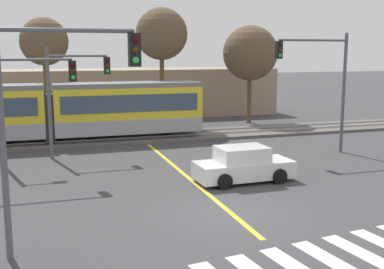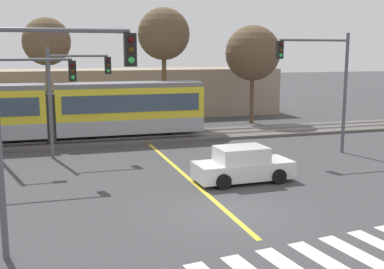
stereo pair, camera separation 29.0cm
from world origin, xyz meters
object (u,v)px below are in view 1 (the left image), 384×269
at_px(light_rail_tram, 49,110).
at_px(traffic_light_far_left, 70,86).
at_px(bare_tree_far_east, 250,53).
at_px(sedan_crossing, 243,165).
at_px(bare_tree_east, 162,35).
at_px(traffic_light_near_left, 49,99).
at_px(traffic_light_mid_left, 13,94).
at_px(bare_tree_west, 44,42).
at_px(traffic_light_mid_right, 322,74).

xyz_separation_m(light_rail_tram, traffic_light_far_left, (1.06, -4.13, 1.72)).
bearing_deg(bare_tree_far_east, traffic_light_far_left, -148.77).
height_order(sedan_crossing, bare_tree_east, bare_tree_east).
xyz_separation_m(light_rail_tram, sedan_crossing, (7.67, -11.30, -1.35)).
xyz_separation_m(traffic_light_far_left, bare_tree_far_east, (13.95, 8.46, 1.60)).
bearing_deg(traffic_light_far_left, traffic_light_near_left, -96.14).
distance_m(traffic_light_near_left, traffic_light_mid_left, 8.55).
bearing_deg(bare_tree_east, bare_tree_west, 175.81).
bearing_deg(light_rail_tram, bare_tree_east, 24.86).
distance_m(traffic_light_far_left, traffic_light_mid_left, 4.82).
xyz_separation_m(traffic_light_mid_right, bare_tree_east, (-5.99, 11.01, 2.36)).
height_order(sedan_crossing, bare_tree_west, bare_tree_west).
bearing_deg(traffic_light_mid_right, traffic_light_far_left, 165.91).
distance_m(traffic_light_mid_right, bare_tree_east, 12.76).
bearing_deg(bare_tree_far_east, traffic_light_mid_right, -95.47).
height_order(sedan_crossing, bare_tree_far_east, bare_tree_far_east).
xyz_separation_m(light_rail_tram, traffic_light_near_left, (-0.28, -16.63, 2.23)).
bearing_deg(bare_tree_east, traffic_light_mid_right, -61.45).
bearing_deg(bare_tree_west, sedan_crossing, -63.72).
distance_m(sedan_crossing, traffic_light_near_left, 10.22).
bearing_deg(bare_tree_far_east, bare_tree_east, -174.67).
bearing_deg(traffic_light_mid_left, light_rail_tram, 79.21).
bearing_deg(bare_tree_west, traffic_light_mid_right, -39.84).
height_order(light_rail_tram, bare_tree_west, bare_tree_west).
bearing_deg(traffic_light_near_left, traffic_light_mid_right, 33.18).
relative_size(traffic_light_far_left, bare_tree_west, 0.74).
bearing_deg(sedan_crossing, bare_tree_far_east, 64.84).
bearing_deg(traffic_light_near_left, bare_tree_east, 68.03).
bearing_deg(bare_tree_west, traffic_light_mid_left, -97.15).
height_order(traffic_light_mid_right, traffic_light_mid_left, traffic_light_mid_right).
bearing_deg(traffic_light_mid_right, traffic_light_mid_left, -176.92).
xyz_separation_m(light_rail_tram, bare_tree_far_east, (15.01, 4.32, 3.32)).
relative_size(traffic_light_near_left, bare_tree_west, 0.84).
distance_m(sedan_crossing, traffic_light_mid_left, 10.20).
relative_size(bare_tree_west, bare_tree_east, 0.91).
bearing_deg(sedan_crossing, bare_tree_east, 89.13).
xyz_separation_m(traffic_light_mid_left, bare_tree_far_east, (16.57, 12.51, 1.63)).
xyz_separation_m(sedan_crossing, traffic_light_mid_left, (-9.23, 3.12, 3.03)).
bearing_deg(bare_tree_far_east, bare_tree_west, -179.68).
distance_m(traffic_light_far_left, bare_tree_east, 10.77).
bearing_deg(traffic_light_mid_right, light_rail_tram, 152.10).
bearing_deg(sedan_crossing, light_rail_tram, 124.17).
height_order(traffic_light_mid_left, bare_tree_west, bare_tree_west).
relative_size(sedan_crossing, bare_tree_east, 0.50).
relative_size(bare_tree_west, bare_tree_far_east, 1.04).
relative_size(sedan_crossing, traffic_light_mid_left, 0.77).
bearing_deg(bare_tree_west, bare_tree_far_east, 0.32).
bearing_deg(bare_tree_east, light_rail_tram, -155.14).
bearing_deg(bare_tree_east, traffic_light_far_left, -131.26).
height_order(light_rail_tram, traffic_light_mid_left, traffic_light_mid_left).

